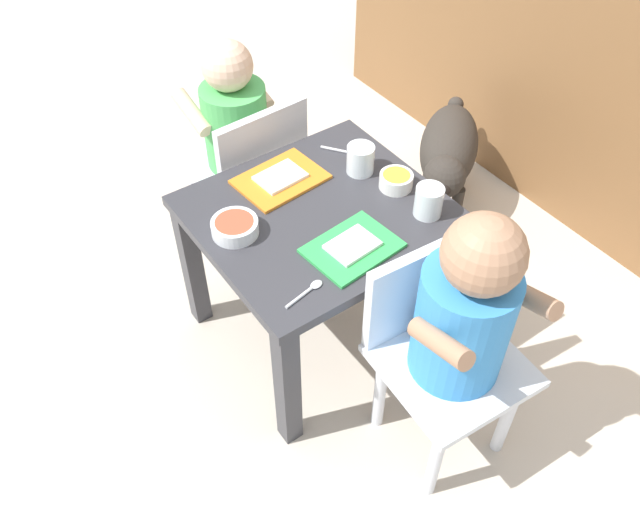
# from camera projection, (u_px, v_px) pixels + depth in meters

# --- Properties ---
(ground_plane) EXTENTS (7.00, 7.00, 0.00)m
(ground_plane) POSITION_uv_depth(u_px,v_px,m) (320.00, 326.00, 1.79)
(ground_plane) COLOR beige
(kitchen_cabinet_back) EXTENTS (1.97, 0.37, 1.05)m
(kitchen_cabinet_back) POSITION_uv_depth(u_px,v_px,m) (627.00, 39.00, 1.84)
(kitchen_cabinet_back) COLOR brown
(kitchen_cabinet_back) RESTS_ON ground
(dining_table) EXTENTS (0.50, 0.54, 0.42)m
(dining_table) POSITION_uv_depth(u_px,v_px,m) (320.00, 235.00, 1.55)
(dining_table) COLOR #333338
(dining_table) RESTS_ON ground
(seated_child_left) EXTENTS (0.29, 0.29, 0.64)m
(seated_child_left) POSITION_uv_depth(u_px,v_px,m) (238.00, 128.00, 1.75)
(seated_child_left) COLOR silver
(seated_child_left) RESTS_ON ground
(seated_child_right) EXTENTS (0.30, 0.30, 0.69)m
(seated_child_right) POSITION_uv_depth(u_px,v_px,m) (461.00, 316.00, 1.27)
(seated_child_right) COLOR silver
(seated_child_right) RESTS_ON ground
(dog) EXTENTS (0.39, 0.41, 0.33)m
(dog) POSITION_uv_depth(u_px,v_px,m) (448.00, 152.00, 1.98)
(dog) COLOR #332D28
(dog) RESTS_ON ground
(food_tray_left) EXTENTS (0.16, 0.21, 0.02)m
(food_tray_left) POSITION_uv_depth(u_px,v_px,m) (280.00, 179.00, 1.56)
(food_tray_left) COLOR orange
(food_tray_left) RESTS_ON dining_table
(food_tray_right) EXTENTS (0.16, 0.20, 0.02)m
(food_tray_right) POSITION_uv_depth(u_px,v_px,m) (352.00, 247.00, 1.40)
(food_tray_right) COLOR green
(food_tray_right) RESTS_ON dining_table
(water_cup_left) EXTENTS (0.06, 0.06, 0.07)m
(water_cup_left) POSITION_uv_depth(u_px,v_px,m) (428.00, 203.00, 1.46)
(water_cup_left) COLOR white
(water_cup_left) RESTS_ON dining_table
(water_cup_right) EXTENTS (0.07, 0.07, 0.07)m
(water_cup_right) POSITION_uv_depth(u_px,v_px,m) (360.00, 161.00, 1.57)
(water_cup_right) COLOR white
(water_cup_right) RESTS_ON dining_table
(veggie_bowl_near) EXTENTS (0.10, 0.10, 0.03)m
(veggie_bowl_near) POSITION_uv_depth(u_px,v_px,m) (235.00, 227.00, 1.43)
(veggie_bowl_near) COLOR white
(veggie_bowl_near) RESTS_ON dining_table
(cereal_bowl_left_side) EXTENTS (0.08, 0.08, 0.04)m
(cereal_bowl_left_side) POSITION_uv_depth(u_px,v_px,m) (396.00, 180.00, 1.54)
(cereal_bowl_left_side) COLOR white
(cereal_bowl_left_side) RESTS_ON dining_table
(spoon_by_left_tray) EXTENTS (0.03, 0.10, 0.01)m
(spoon_by_left_tray) POSITION_uv_depth(u_px,v_px,m) (308.00, 291.00, 1.32)
(spoon_by_left_tray) COLOR silver
(spoon_by_left_tray) RESTS_ON dining_table
(spoon_by_right_tray) EXTENTS (0.09, 0.07, 0.01)m
(spoon_by_right_tray) POSITION_uv_depth(u_px,v_px,m) (344.00, 151.00, 1.64)
(spoon_by_right_tray) COLOR silver
(spoon_by_right_tray) RESTS_ON dining_table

